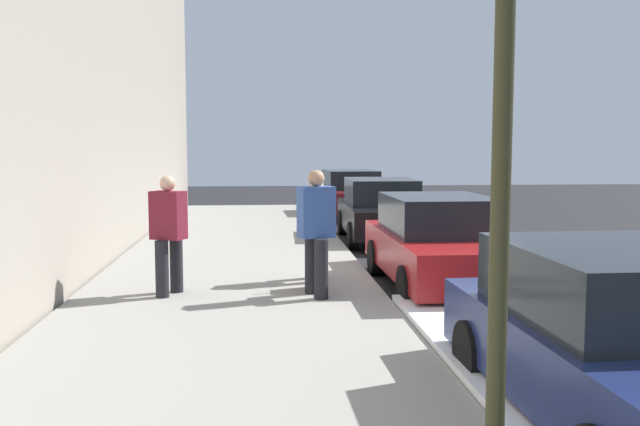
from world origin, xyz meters
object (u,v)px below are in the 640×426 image
Objects in this scene: parked_car_maroon at (351,194)px; rolling_suitcase at (314,271)px; pedestrian_olive_coat at (317,226)px; parked_car_red at (440,243)px; pedestrian_blue_coat at (316,229)px; parked_car_black at (382,210)px; pedestrian_burgundy_coat at (169,232)px; traffic_light_pole at (505,50)px; parked_car_navy at (622,342)px.

parked_car_maroon is 4.68× the size of rolling_suitcase.
parked_car_maroon is 11.41m from pedestrian_olive_coat.
parked_car_red is at bearing 86.18° from pedestrian_olive_coat.
parked_car_black is at bearing 162.33° from pedestrian_blue_coat.
pedestrian_burgundy_coat reaches higher than parked_car_black.
pedestrian_olive_coat is 1.78× the size of rolling_suitcase.
traffic_light_pole reaches higher than pedestrian_olive_coat.
rolling_suitcase is at bearing -10.12° from parked_car_maroon.
parked_car_red reaches higher than rolling_suitcase.
parked_car_navy is at bearing -0.09° from parked_car_black.
pedestrian_blue_coat is (6.70, -2.14, 0.37)m from parked_car_black.
parked_car_black is 1.00× the size of parked_car_red.
parked_car_navy is 5.14m from pedestrian_blue_coat.
pedestrian_blue_coat is at bearing -9.75° from parked_car_maroon.
parked_car_maroon is at bearing 180.00° from parked_car_black.
parked_car_maroon and parked_car_black have the same top height.
parked_car_navy is at bearing 24.40° from pedestrian_blue_coat.
pedestrian_burgundy_coat is 0.95× the size of pedestrian_blue_coat.
pedestrian_burgundy_coat is at bearing -155.73° from traffic_light_pole.
pedestrian_burgundy_coat reaches higher than parked_car_navy.
parked_car_navy reaches higher than rolling_suitcase.
parked_car_red is at bearing 116.95° from pedestrian_blue_coat.
parked_car_maroon and parked_car_red have the same top height.
pedestrian_olive_coat is at bearing -10.23° from parked_car_maroon.
parked_car_red is (5.63, -0.02, 0.00)m from parked_car_black.
parked_car_black is 5.63m from parked_car_red.
parked_car_maroon reaches higher than rolling_suitcase.
parked_car_black is (5.73, -0.00, -0.00)m from parked_car_maroon.
traffic_light_pole is at bearing -50.29° from parked_car_navy.
pedestrian_blue_coat is at bearing -155.60° from parked_car_navy.
traffic_light_pole is (12.60, -1.49, 2.16)m from parked_car_black.
parked_car_maroon is 12.62m from pedestrian_blue_coat.
parked_car_red is at bearing 100.48° from pedestrian_burgundy_coat.
parked_car_navy is at bearing 40.69° from pedestrian_burgundy_coat.
pedestrian_blue_coat is 0.45× the size of traffic_light_pole.
traffic_light_pole reaches higher than pedestrian_blue_coat.
parked_car_maroon is 5.73m from parked_car_black.
parked_car_red is 2.03m from pedestrian_olive_coat.
pedestrian_blue_coat reaches higher than parked_car_navy.
rolling_suitcase is (11.94, -2.13, -0.32)m from parked_car_maroon.
parked_car_maroon is at bearing 160.59° from pedestrian_burgundy_coat.
traffic_light_pole is (6.18, 2.79, 1.83)m from pedestrian_burgundy_coat.
pedestrian_burgundy_coat is 7.02m from traffic_light_pole.
pedestrian_burgundy_coat reaches higher than parked_car_red.
traffic_light_pole is at bearing -4.66° from parked_car_maroon.
parked_car_maroon is 1.01× the size of parked_car_black.
parked_car_black is at bearing -0.00° from parked_car_maroon.
parked_car_maroon is 1.04× the size of parked_car_navy.
pedestrian_burgundy_coat is (0.79, -4.26, 0.33)m from parked_car_red.
parked_car_maroon is at bearing 170.25° from pedestrian_blue_coat.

